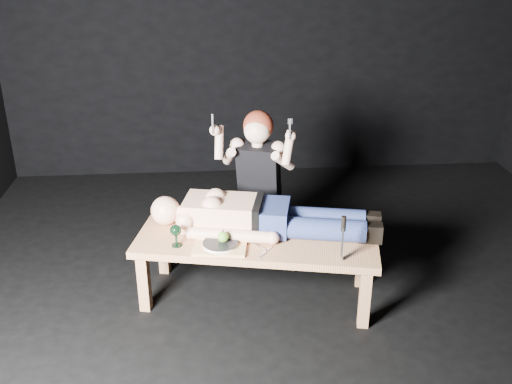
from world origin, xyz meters
TOP-DOWN VIEW (x-y plane):
  - ground at (0.00, 0.00)m, footprint 5.00×5.00m
  - back_wall at (0.00, 2.50)m, footprint 5.00×0.00m
  - table at (-0.27, 0.20)m, footprint 1.63×0.89m
  - lying_man at (-0.20, 0.30)m, footprint 1.53×0.74m
  - kneeling_woman at (-0.19, 0.79)m, footprint 0.81×0.86m
  - serving_tray at (-0.51, 0.08)m, footprint 0.35×0.28m
  - plate at (-0.51, 0.08)m, footprint 0.24×0.24m
  - apple at (-0.49, 0.09)m, footprint 0.07×0.07m
  - goblet at (-0.78, 0.13)m, footprint 0.08×0.08m
  - fork_flat at (-0.66, 0.12)m, footprint 0.05×0.16m
  - knife_flat at (-0.23, 0.01)m, footprint 0.11×0.14m
  - spoon_flat at (-0.27, 0.08)m, footprint 0.11×0.14m
  - carving_knife at (0.21, -0.12)m, footprint 0.05×0.05m

SIDE VIEW (x-z plane):
  - ground at x=0.00m, z-range 0.00..0.00m
  - table at x=-0.27m, z-range 0.00..0.45m
  - fork_flat at x=-0.66m, z-range 0.45..0.46m
  - knife_flat at x=-0.23m, z-range 0.45..0.46m
  - spoon_flat at x=-0.27m, z-range 0.45..0.46m
  - serving_tray at x=-0.51m, z-range 0.45..0.47m
  - plate at x=-0.51m, z-range 0.47..0.49m
  - apple at x=-0.49m, z-range 0.49..0.56m
  - goblet at x=-0.78m, z-range 0.45..0.60m
  - lying_man at x=-0.20m, z-range 0.45..0.70m
  - kneeling_woman at x=-0.19m, z-range 0.00..1.18m
  - carving_knife at x=0.21m, z-range 0.45..0.74m
  - back_wall at x=0.00m, z-range -1.00..4.00m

